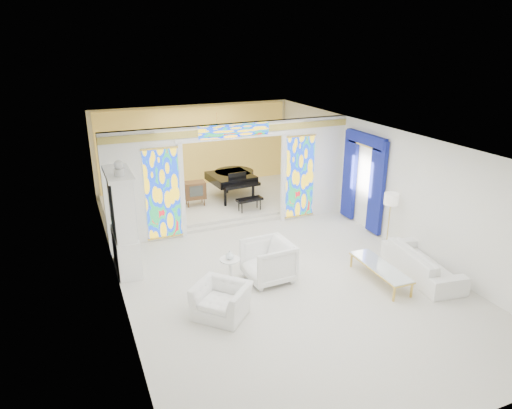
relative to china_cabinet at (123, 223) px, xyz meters
name	(u,v)px	position (x,y,z in m)	size (l,w,h in m)	color
floor	(262,255)	(3.22, -0.60, -1.17)	(12.00, 12.00, 0.00)	silver
ceiling	(263,137)	(3.22, -0.60, 1.83)	(7.00, 12.00, 0.02)	white
wall_back	(195,147)	(3.22, 5.40, 0.33)	(7.00, 0.02, 3.00)	white
wall_front	(452,343)	(3.22, -6.60, 0.33)	(7.00, 0.02, 3.00)	white
wall_left	(112,220)	(-0.28, -0.60, 0.33)	(0.02, 12.00, 3.00)	white
wall_right	(382,182)	(6.72, -0.60, 0.33)	(0.02, 12.00, 3.00)	white
partition_wall	(234,172)	(3.22, 1.40, 0.48)	(7.00, 0.22, 3.00)	white
stained_glass_left	(163,194)	(1.19, 1.29, 0.13)	(0.90, 0.04, 2.40)	gold
stained_glass_right	(300,177)	(5.25, 1.29, 0.13)	(0.90, 0.04, 2.40)	gold
stained_glass_transom	(234,131)	(3.22, 1.29, 1.65)	(2.00, 0.04, 0.34)	gold
alcove_platform	(212,201)	(3.22, 3.50, -1.08)	(6.80, 3.80, 0.18)	silver
gold_curtain_back	(196,148)	(3.22, 5.28, 0.33)	(6.70, 0.10, 2.90)	#E6BF50
chandelier	(217,127)	(3.42, 3.40, 1.38)	(0.48, 0.48, 0.30)	gold
blue_drapes	(363,173)	(6.62, 0.10, 0.41)	(0.14, 1.85, 2.65)	navy
china_cabinet	(123,223)	(0.00, 0.00, 0.00)	(0.56, 1.46, 2.72)	white
armchair_left	(221,300)	(1.42, -2.71, -0.84)	(1.01, 0.88, 0.66)	silver
armchair_right	(268,261)	(2.84, -1.79, -0.71)	(0.99, 1.01, 0.92)	white
sofa	(422,263)	(6.17, -2.97, -0.85)	(2.21, 0.86, 0.64)	white
side_table	(230,267)	(2.02, -1.54, -0.80)	(0.56, 0.56, 0.56)	white
vase	(230,255)	(2.02, -1.54, -0.51)	(0.19, 0.19, 0.19)	silver
coffee_table	(380,267)	(5.11, -2.83, -0.81)	(0.59, 1.75, 0.39)	white
floor_lamp	(391,201)	(6.42, -1.40, 0.09)	(0.42, 0.42, 1.47)	gold
grand_piano	(233,177)	(3.94, 3.46, -0.32)	(1.64, 2.56, 0.99)	black
tv_console	(195,190)	(2.55, 3.15, -0.50)	(0.68, 0.48, 0.76)	brown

